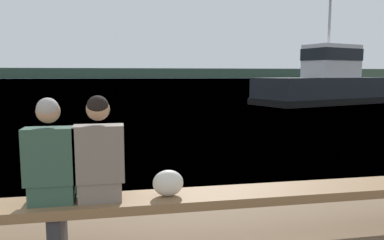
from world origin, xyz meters
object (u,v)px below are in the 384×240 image
bench_main (57,211)px  tugboat_red (326,85)px  person_left (51,159)px  shopping_bag (168,183)px  person_right (100,156)px

bench_main → tugboat_red: 20.09m
person_left → shopping_bag: person_left is taller
person_right → shopping_bag: bearing=-0.6°
bench_main → shopping_bag: size_ratio=29.08×
shopping_bag → tugboat_red: size_ratio=0.03×
tugboat_red → person_left: bearing=124.8°
person_right → tugboat_red: tugboat_red is taller
shopping_bag → bench_main: bearing=179.9°
bench_main → person_right: (0.39, 0.00, 0.49)m
person_left → person_right: size_ratio=0.98×
bench_main → tugboat_red: (12.09, 16.03, 0.63)m
shopping_bag → tugboat_red: (11.08, 16.04, 0.43)m
shopping_bag → tugboat_red: tugboat_red is taller
bench_main → shopping_bag: bearing=-0.1°
person_left → person_right: person_right is taller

